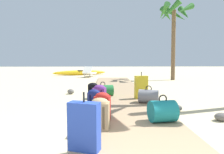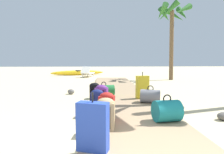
{
  "view_description": "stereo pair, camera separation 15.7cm",
  "coord_description": "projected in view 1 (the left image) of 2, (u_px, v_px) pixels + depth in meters",
  "views": [
    {
      "loc": [
        -0.47,
        -1.66,
        1.22
      ],
      "look_at": [
        -0.21,
        5.97,
        0.55
      ],
      "focal_mm": 30.89,
      "sensor_mm": 36.0,
      "label": 1
    },
    {
      "loc": [
        -0.63,
        -1.65,
        1.22
      ],
      "look_at": [
        -0.21,
        5.97,
        0.55
      ],
      "focal_mm": 30.89,
      "sensor_mm": 36.0,
      "label": 2
    }
  ],
  "objects": [
    {
      "name": "ground_plane",
      "position": [
        120.0,
        99.0,
        6.1
      ],
      "size": [
        60.0,
        60.0,
        0.0
      ],
      "primitive_type": "plane",
      "color": "beige"
    },
    {
      "name": "backpack_black",
      "position": [
        93.0,
        91.0,
        5.5
      ],
      "size": [
        0.29,
        0.22,
        0.5
      ],
      "color": "black",
      "rests_on": "boardwalk"
    },
    {
      "name": "suitcase_yellow",
      "position": [
        141.0,
        87.0,
        5.74
      ],
      "size": [
        0.4,
        0.24,
        0.8
      ],
      "color": "gold",
      "rests_on": "boardwalk"
    },
    {
      "name": "rock_right_mid",
      "position": [
        221.0,
        117.0,
        3.88
      ],
      "size": [
        0.34,
        0.29,
        0.16
      ],
      "primitive_type": "ellipsoid",
      "rotation": [
        0.0,
        0.0,
        0.26
      ],
      "color": "#5B5651",
      "rests_on": "ground"
    },
    {
      "name": "rock_right_far",
      "position": [
        177.0,
        108.0,
        4.65
      ],
      "size": [
        0.25,
        0.27,
        0.15
      ],
      "primitive_type": "ellipsoid",
      "rotation": [
        0.0,
        0.0,
        1.68
      ],
      "color": "slate",
      "rests_on": "ground"
    },
    {
      "name": "backpack_tan",
      "position": [
        100.0,
        113.0,
        3.18
      ],
      "size": [
        0.33,
        0.29,
        0.52
      ],
      "color": "tan",
      "rests_on": "boardwalk"
    },
    {
      "name": "suitcase_blue",
      "position": [
        84.0,
        126.0,
        2.42
      ],
      "size": [
        0.42,
        0.28,
        0.75
      ],
      "color": "#2847B7",
      "rests_on": "boardwalk"
    },
    {
      "name": "duffel_bag_green",
      "position": [
        103.0,
        90.0,
        6.17
      ],
      "size": [
        0.7,
        0.43,
        0.45
      ],
      "color": "#237538",
      "rests_on": "boardwalk"
    },
    {
      "name": "kayak",
      "position": [
        80.0,
        73.0,
        15.71
      ],
      "size": [
        4.24,
        1.85,
        0.4
      ],
      "color": "gold",
      "rests_on": "ground"
    },
    {
      "name": "backpack_navy",
      "position": [
        94.0,
        100.0,
        4.2
      ],
      "size": [
        0.28,
        0.22,
        0.51
      ],
      "color": "navy",
      "rests_on": "boardwalk"
    },
    {
      "name": "backpack_red",
      "position": [
        102.0,
        106.0,
        3.63
      ],
      "size": [
        0.32,
        0.27,
        0.54
      ],
      "color": "red",
      "rests_on": "boardwalk"
    },
    {
      "name": "rock_left_near",
      "position": [
        71.0,
        91.0,
        6.96
      ],
      "size": [
        0.34,
        0.32,
        0.18
      ],
      "primitive_type": "ellipsoid",
      "rotation": [
        0.0,
        0.0,
        2.57
      ],
      "color": "slate",
      "rests_on": "ground"
    },
    {
      "name": "duffel_bag_grey",
      "position": [
        149.0,
        96.0,
        5.13
      ],
      "size": [
        0.6,
        0.5,
        0.47
      ],
      "color": "slate",
      "rests_on": "boardwalk"
    },
    {
      "name": "duffel_bag_teal",
      "position": [
        163.0,
        111.0,
        3.56
      ],
      "size": [
        0.52,
        0.46,
        0.51
      ],
      "color": "#197A7F",
      "rests_on": "boardwalk"
    },
    {
      "name": "backpack_purple",
      "position": [
        99.0,
        94.0,
        5.09
      ],
      "size": [
        0.37,
        0.32,
        0.49
      ],
      "color": "#6B2D84",
      "rests_on": "boardwalk"
    },
    {
      "name": "palm_tree_far_right",
      "position": [
        174.0,
        19.0,
        11.6
      ],
      "size": [
        2.19,
        2.23,
        4.64
      ],
      "color": "brown",
      "rests_on": "ground"
    },
    {
      "name": "lounge_chair",
      "position": [
        90.0,
        73.0,
        13.89
      ],
      "size": [
        0.95,
        1.65,
        0.78
      ],
      "color": "white",
      "rests_on": "ground"
    },
    {
      "name": "boardwalk",
      "position": [
        118.0,
        92.0,
        7.18
      ],
      "size": [
        1.86,
        10.86,
        0.08
      ],
      "primitive_type": "cube",
      "color": "tan",
      "rests_on": "ground"
    }
  ]
}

